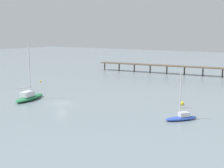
{
  "coord_description": "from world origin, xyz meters",
  "views": [
    {
      "loc": [
        46.65,
        -49.71,
        16.02
      ],
      "look_at": [
        0.0,
        20.84,
        1.5
      ],
      "focal_mm": 48.57,
      "sensor_mm": 36.0,
      "label": 1
    }
  ],
  "objects": [
    {
      "name": "sailboat_green",
      "position": [
        -8.83,
        -1.7,
        0.87
      ],
      "size": [
        4.86,
        10.28,
        13.68
      ],
      "color": "#287F4C",
      "rests_on": "ground_plane"
    },
    {
      "name": "ground_plane",
      "position": [
        0.0,
        0.0,
        0.0
      ],
      "size": [
        400.0,
        400.0,
        0.0
      ],
      "primitive_type": "plane",
      "color": "gray"
    },
    {
      "name": "mooring_buoy_far",
      "position": [
        23.52,
        13.59,
        0.41
      ],
      "size": [
        0.82,
        0.82,
        0.82
      ],
      "primitive_type": "sphere",
      "color": "yellow",
      "rests_on": "ground_plane"
    },
    {
      "name": "mooring_buoy_outer",
      "position": [
        -26.4,
        18.53,
        0.26
      ],
      "size": [
        0.52,
        0.52,
        0.52
      ],
      "primitive_type": "sphere",
      "color": "yellow",
      "rests_on": "ground_plane"
    },
    {
      "name": "pier",
      "position": [
        9.66,
        60.71,
        4.05
      ],
      "size": [
        56.73,
        10.61,
        7.97
      ],
      "color": "brown",
      "rests_on": "ground_plane"
    },
    {
      "name": "sailboat_blue",
      "position": [
        27.64,
        2.28,
        0.66
      ],
      "size": [
        5.47,
        6.07,
        9.57
      ],
      "color": "#2D4CB7",
      "rests_on": "ground_plane"
    }
  ]
}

